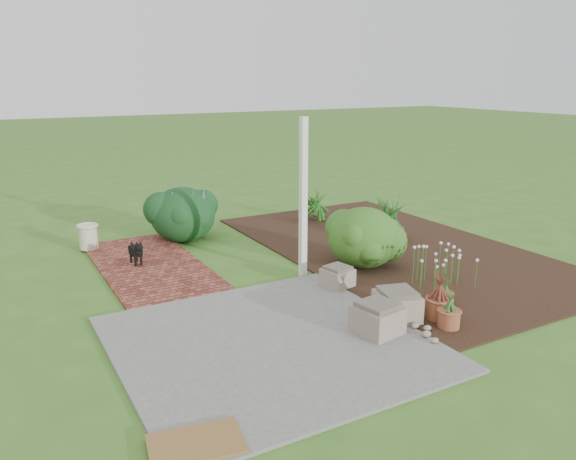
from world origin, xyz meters
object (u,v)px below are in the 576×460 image
stone_trough_near (397,306)px  evergreen_shrub (364,236)px  black_dog (136,251)px  cream_ceramic_urn (88,237)px

stone_trough_near → evergreen_shrub: bearing=64.7°
evergreen_shrub → black_dog: bearing=151.1°
black_dog → cream_ceramic_urn: 1.43m
cream_ceramic_urn → evergreen_shrub: 4.97m
black_dog → cream_ceramic_urn: bearing=106.8°
black_dog → evergreen_shrub: size_ratio=0.40×
stone_trough_near → black_dog: 4.48m
stone_trough_near → cream_ceramic_urn: 5.90m
stone_trough_near → black_dog: size_ratio=1.09×
stone_trough_near → black_dog: black_dog is taller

